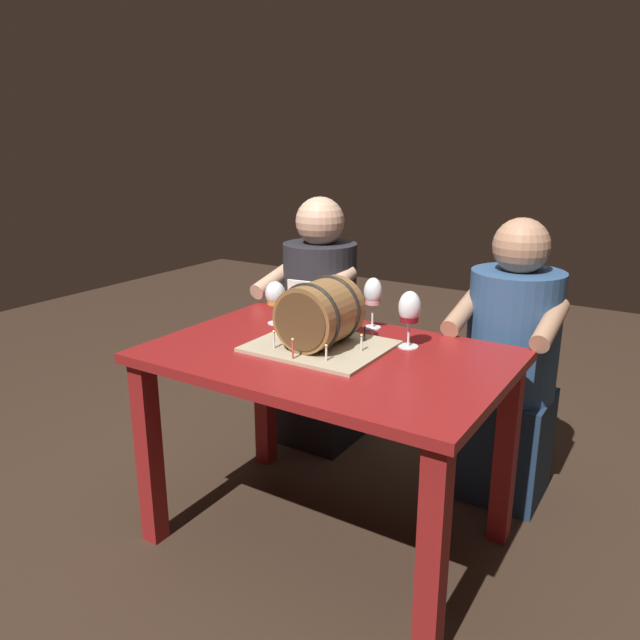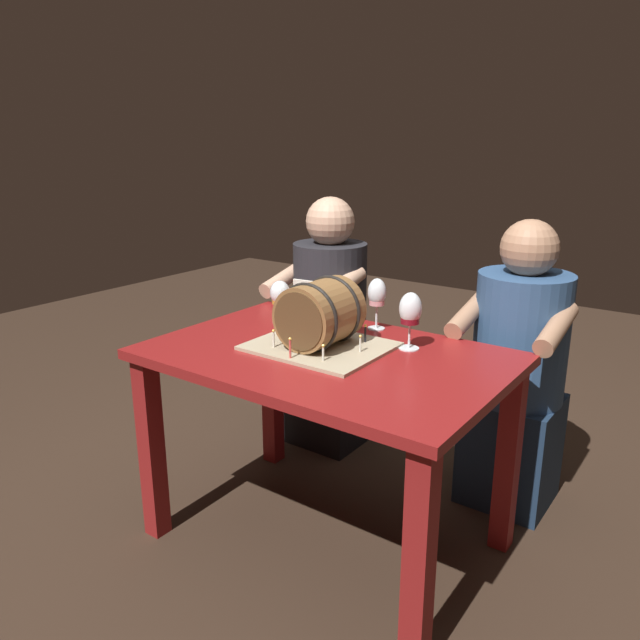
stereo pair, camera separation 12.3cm
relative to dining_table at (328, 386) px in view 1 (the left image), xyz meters
The scene contains 9 objects.
ground_plane 0.61m from the dining_table, ahead, with size 8.00×8.00×0.00m, color #332319.
dining_table is the anchor object (origin of this frame).
barrel_cake 0.24m from the dining_table, 154.88° to the left, with size 0.45×0.38×0.24m.
wine_glass_amber 0.45m from the dining_table, 153.39° to the left, with size 0.08×0.08×0.17m.
wine_glass_rose 0.41m from the dining_table, 90.81° to the left, with size 0.07×0.07×0.20m.
wine_glass_red 0.38m from the dining_table, 42.39° to the left, with size 0.08×0.08×0.20m.
menu_card 0.45m from the dining_table, 137.02° to the left, with size 0.11×0.01×0.16m, color silver.
person_seated_left 0.79m from the dining_table, 124.36° to the left, with size 0.37×0.46×1.18m.
person_seated_right 0.79m from the dining_table, 55.64° to the left, with size 0.39×0.47×1.15m.
Camera 1 is at (1.03, -1.68, 1.43)m, focal length 34.55 mm.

